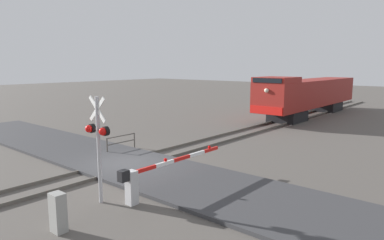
% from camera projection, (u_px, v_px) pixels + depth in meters
% --- Properties ---
extents(ground_plane, '(160.00, 160.00, 0.00)m').
position_uv_depth(ground_plane, '(128.00, 165.00, 17.72)').
color(ground_plane, '#514C47').
extents(rail_track_left, '(0.08, 80.00, 0.15)m').
position_uv_depth(rail_track_left, '(119.00, 161.00, 18.17)').
color(rail_track_left, '#59544C').
rests_on(rail_track_left, ground_plane).
extents(rail_track_right, '(0.08, 80.00, 0.15)m').
position_uv_depth(rail_track_right, '(137.00, 167.00, 17.25)').
color(rail_track_right, '#59544C').
rests_on(rail_track_right, ground_plane).
extents(road_surface, '(36.00, 4.72, 0.15)m').
position_uv_depth(road_surface, '(127.00, 164.00, 17.71)').
color(road_surface, '#38383A').
rests_on(road_surface, ground_plane).
extents(locomotive, '(3.04, 17.95, 4.04)m').
position_uv_depth(locomotive, '(309.00, 94.00, 34.64)').
color(locomotive, black).
rests_on(locomotive, ground_plane).
extents(crossing_signal, '(1.18, 0.33, 3.97)m').
position_uv_depth(crossing_signal, '(98.00, 138.00, 12.56)').
color(crossing_signal, '#ADADB2').
rests_on(crossing_signal, ground_plane).
extents(crossing_gate, '(0.36, 5.76, 1.38)m').
position_uv_depth(crossing_gate, '(146.00, 177.00, 13.16)').
color(crossing_gate, silver).
rests_on(crossing_gate, ground_plane).
extents(utility_cabinet, '(0.48, 0.36, 1.24)m').
position_uv_depth(utility_cabinet, '(58.00, 213.00, 10.58)').
color(utility_cabinet, '#999993').
rests_on(utility_cabinet, ground_plane).
extents(guard_railing, '(0.08, 2.09, 0.95)m').
position_uv_depth(guard_railing, '(121.00, 141.00, 20.58)').
color(guard_railing, '#4C4742').
rests_on(guard_railing, ground_plane).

